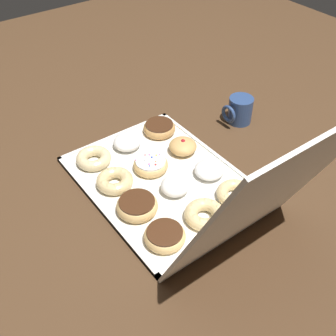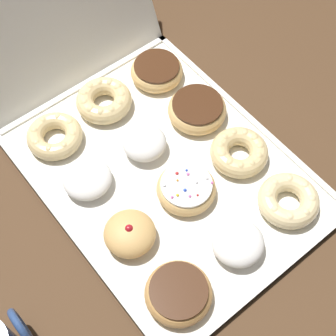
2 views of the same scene
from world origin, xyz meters
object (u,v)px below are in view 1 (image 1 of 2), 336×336
object	(u,v)px
chocolate_frosted_donut_8	(137,206)
powdered_filled_donut_6	(209,170)
cruller_donut_2	(94,158)
chocolate_frosted_donut_0	(159,128)
coffee_mug	(240,110)
cruller_donut_5	(115,181)
cruller_donut_9	(235,193)
donut_box	(162,180)
powdered_filled_donut_7	(175,186)
chocolate_frosted_donut_11	(165,236)
jelly_filled_donut_3	(183,146)
sprinkle_donut_4	(149,165)
cruller_donut_10	(205,214)
powdered_filled_donut_1	(126,142)

from	to	relation	value
chocolate_frosted_donut_8	powdered_filled_donut_6	bearing A→B (deg)	178.79
cruller_donut_2	chocolate_frosted_donut_8	size ratio (longest dim) A/B	0.94
chocolate_frosted_donut_0	coffee_mug	xyz separation A→B (m)	(-0.27, 0.10, 0.02)
cruller_donut_5	cruller_donut_9	xyz separation A→B (m)	(-0.25, 0.25, -0.00)
cruller_donut_5	powdered_filled_donut_6	bearing A→B (deg)	152.88
donut_box	powdered_filled_donut_7	size ratio (longest dim) A/B	6.61
chocolate_frosted_donut_0	powdered_filled_donut_6	world-z (taller)	powdered_filled_donut_6
chocolate_frosted_donut_8	coffee_mug	xyz separation A→B (m)	(-0.54, -0.16, 0.02)
cruller_donut_9	chocolate_frosted_donut_11	xyz separation A→B (m)	(0.25, 0.01, 0.00)
jelly_filled_donut_3	cruller_donut_9	xyz separation A→B (m)	(0.01, 0.25, -0.00)
cruller_donut_2	powdered_filled_donut_7	world-z (taller)	powdered_filled_donut_7
cruller_donut_5	chocolate_frosted_donut_8	bearing A→B (deg)	88.65
coffee_mug	cruller_donut_5	bearing A→B (deg)	3.58
jelly_filled_donut_3	sprinkle_donut_4	size ratio (longest dim) A/B	0.83
cruller_donut_10	powdered_filled_donut_1	bearing A→B (deg)	-89.49
donut_box	jelly_filled_donut_3	size ratio (longest dim) A/B	6.17
sprinkle_donut_4	cruller_donut_9	world-z (taller)	sprinkle_donut_4
powdered_filled_donut_7	cruller_donut_10	bearing A→B (deg)	90.54
sprinkle_donut_4	powdered_filled_donut_6	bearing A→B (deg)	136.12
powdered_filled_donut_6	cruller_donut_9	distance (m)	0.12
sprinkle_donut_4	cruller_donut_9	bearing A→B (deg)	117.41
chocolate_frosted_donut_8	chocolate_frosted_donut_11	distance (m)	0.13
chocolate_frosted_donut_0	powdered_filled_donut_7	size ratio (longest dim) A/B	1.31
powdered_filled_donut_1	powdered_filled_donut_7	distance (m)	0.26
chocolate_frosted_donut_0	coffee_mug	bearing A→B (deg)	159.47
chocolate_frosted_donut_0	cruller_donut_2	xyz separation A→B (m)	(0.26, 0.01, -0.00)
cruller_donut_9	coffee_mug	size ratio (longest dim) A/B	1.02
chocolate_frosted_donut_0	cruller_donut_9	bearing A→B (deg)	88.56
powdered_filled_donut_6	cruller_donut_2	bearing A→B (deg)	-45.65
coffee_mug	donut_box	bearing A→B (deg)	13.08
donut_box	chocolate_frosted_donut_11	distance (m)	0.23
coffee_mug	chocolate_frosted_donut_11	bearing A→B (deg)	28.17
powdered_filled_donut_1	jelly_filled_donut_3	xyz separation A→B (m)	(-0.13, 0.13, 0.00)
cruller_donut_9	jelly_filled_donut_3	bearing A→B (deg)	-92.14
donut_box	cruller_donut_9	world-z (taller)	cruller_donut_9
chocolate_frosted_donut_8	sprinkle_donut_4	bearing A→B (deg)	-135.67
powdered_filled_donut_1	coffee_mug	world-z (taller)	coffee_mug
powdered_filled_donut_1	cruller_donut_9	xyz separation A→B (m)	(-0.12, 0.38, -0.00)
chocolate_frosted_donut_11	powdered_filled_donut_6	bearing A→B (deg)	-154.25
sprinkle_donut_4	cruller_donut_5	xyz separation A→B (m)	(0.12, -0.00, 0.00)
powdered_filled_donut_1	coffee_mug	xyz separation A→B (m)	(-0.41, 0.10, 0.02)
chocolate_frosted_donut_8	chocolate_frosted_donut_0	bearing A→B (deg)	-135.09
chocolate_frosted_donut_0	chocolate_frosted_donut_8	world-z (taller)	chocolate_frosted_donut_8
chocolate_frosted_donut_0	chocolate_frosted_donut_8	bearing A→B (deg)	44.91
chocolate_frosted_donut_0	sprinkle_donut_4	bearing A→B (deg)	45.42
donut_box	chocolate_frosted_donut_0	xyz separation A→B (m)	(-0.13, -0.20, 0.02)
chocolate_frosted_donut_0	powdered_filled_donut_1	xyz separation A→B (m)	(0.13, 0.00, 0.00)
sprinkle_donut_4	coffee_mug	bearing A→B (deg)	-174.97
donut_box	jelly_filled_donut_3	world-z (taller)	jelly_filled_donut_3
powdered_filled_donut_1	sprinkle_donut_4	xyz separation A→B (m)	(0.00, 0.14, -0.00)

